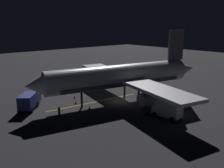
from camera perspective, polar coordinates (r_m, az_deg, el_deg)
name	(u,v)px	position (r m, az deg, el deg)	size (l,w,h in m)	color
ground_plane	(120,101)	(44.91, 1.93, -4.06)	(180.00, 180.00, 0.20)	#2F2F34
apron_guide_stripe	(95,102)	(44.28, -4.10, -4.21)	(0.24, 18.28, 0.01)	gold
airliner	(123,77)	(44.00, 2.65, 1.74)	(32.97, 34.28, 12.56)	white
baggage_truck	(29,101)	(42.80, -18.77, -3.73)	(5.94, 5.55, 2.61)	navy
catering_truck	(164,109)	(37.55, 12.01, -5.72)	(6.15, 2.74, 2.62)	silver
ground_crew_worker	(59,112)	(37.49, -12.25, -6.48)	(0.40, 0.40, 1.74)	black
traffic_cone_near_left	(89,108)	(40.73, -5.32, -5.51)	(0.50, 0.50, 0.55)	#EA590F
traffic_cone_near_right	(76,102)	(43.62, -8.51, -4.28)	(0.50, 0.50, 0.55)	#EA590F
traffic_cone_under_wing	(75,97)	(46.65, -8.73, -3.08)	(0.50, 0.50, 0.55)	#EA590F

